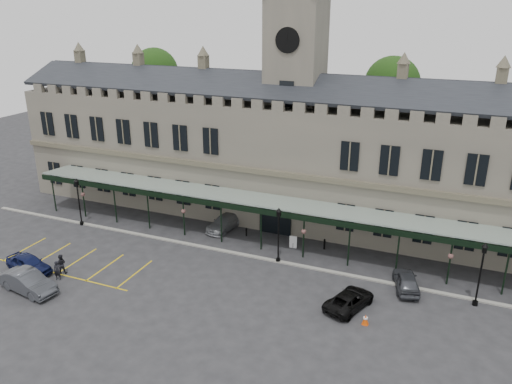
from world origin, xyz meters
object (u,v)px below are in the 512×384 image
at_px(clock_tower, 295,91).
at_px(sign_board, 293,242).
at_px(car_right_a, 406,281).
at_px(lamp_post_mid, 279,230).
at_px(lamp_post_left, 78,198).
at_px(car_taxi, 225,222).
at_px(station_building, 293,157).
at_px(car_left_a, 29,264).
at_px(traffic_cone, 365,319).
at_px(car_van, 349,300).
at_px(person_b, 61,264).
at_px(car_left_b, 28,282).
at_px(lamp_post_right, 481,269).
at_px(person_a, 57,271).

xyz_separation_m(clock_tower, sign_board, (2.61, -7.40, -12.53)).
bearing_deg(car_right_a, lamp_post_mid, -17.02).
bearing_deg(lamp_post_left, car_taxi, 18.59).
xyz_separation_m(clock_tower, car_right_a, (13.04, -10.81, -12.39)).
height_order(station_building, lamp_post_left, station_building).
bearing_deg(car_left_a, lamp_post_mid, -52.10).
relative_size(station_building, traffic_cone, 78.07).
height_order(clock_tower, car_van, clock_tower).
xyz_separation_m(car_van, car_right_a, (3.54, 4.23, 0.09)).
height_order(lamp_post_mid, person_b, lamp_post_mid).
bearing_deg(clock_tower, car_left_a, -129.16).
bearing_deg(car_left_b, car_right_a, -58.34).
bearing_deg(car_taxi, sign_board, -1.87).
height_order(station_building, person_b, station_building).
bearing_deg(lamp_post_left, traffic_cone, -11.35).
height_order(lamp_post_mid, car_right_a, lamp_post_mid).
xyz_separation_m(sign_board, car_left_b, (-16.60, -14.97, 0.26)).
height_order(lamp_post_left, lamp_post_right, lamp_post_right).
distance_m(sign_board, car_right_a, 10.98).
bearing_deg(person_b, traffic_cone, 154.37).
xyz_separation_m(car_left_a, person_a, (3.11, -0.07, 0.07)).
xyz_separation_m(car_left_a, car_van, (25.82, 4.98, -0.12)).
xyz_separation_m(car_taxi, person_a, (-8.20, -14.10, 0.13)).
distance_m(clock_tower, traffic_cone, 23.70).
height_order(clock_tower, traffic_cone, clock_tower).
bearing_deg(lamp_post_right, lamp_post_mid, 177.53).
distance_m(car_left_a, person_a, 3.11).
distance_m(car_left_a, car_taxi, 18.03).
distance_m(station_building, sign_board, 9.75).
bearing_deg(person_b, station_building, -157.01).
relative_size(station_building, person_a, 36.38).
distance_m(lamp_post_mid, person_a, 18.35).
bearing_deg(lamp_post_mid, person_b, -151.46).
distance_m(lamp_post_mid, car_left_b, 20.26).
distance_m(lamp_post_left, person_a, 11.22).
height_order(station_building, lamp_post_mid, station_building).
bearing_deg(car_van, lamp_post_mid, -12.18).
height_order(station_building, traffic_cone, station_building).
bearing_deg(station_building, person_a, -123.41).
height_order(car_taxi, person_b, person_b).
height_order(lamp_post_left, car_van, lamp_post_left).
relative_size(sign_board, car_left_b, 0.23).
xyz_separation_m(sign_board, car_van, (6.89, -7.64, 0.05)).
relative_size(station_building, person_b, 35.00).
height_order(car_left_a, person_b, person_b).
bearing_deg(car_left_b, car_van, -64.18).
relative_size(clock_tower, lamp_post_mid, 4.86).
xyz_separation_m(traffic_cone, car_left_b, (-25.00, -5.69, 0.46)).
relative_size(car_left_b, person_b, 2.95).
bearing_deg(clock_tower, lamp_post_right, -31.69).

